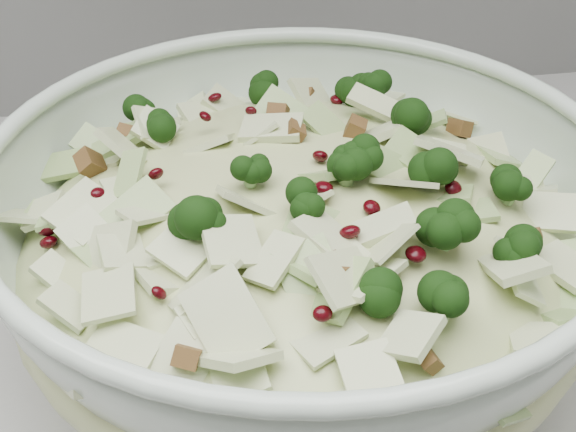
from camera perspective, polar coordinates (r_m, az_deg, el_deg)
The scene contains 2 objects.
mixing_bowl at distance 0.49m, azimuth 0.97°, elevation -2.65°, with size 0.39×0.39×0.15m.
salad at distance 0.48m, azimuth 1.00°, elevation -0.36°, with size 0.38×0.38×0.15m.
Camera 1 is at (-0.60, 1.23, 1.28)m, focal length 50.00 mm.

